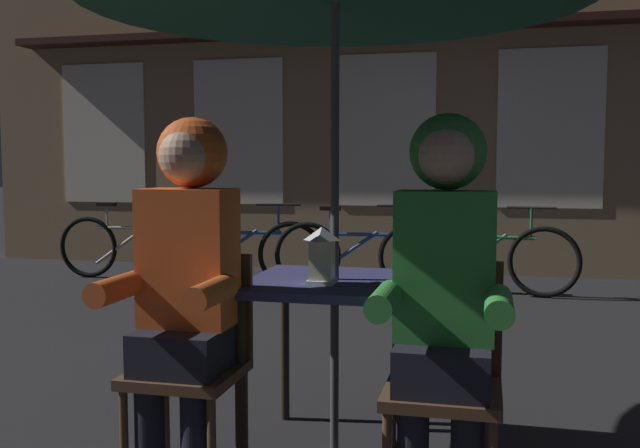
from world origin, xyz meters
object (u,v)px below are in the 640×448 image
at_px(bicycle_nearest, 132,246).
at_px(chair_right, 444,370).
at_px(person_right_hooded, 445,273).
at_px(bicycle_fourth, 487,258).
at_px(person_left_hooded, 186,264).
at_px(cafe_table, 335,303).
at_px(lantern, 322,254).
at_px(chair_left, 193,354).
at_px(bicycle_second, 240,252).
at_px(bicycle_third, 359,255).

bearing_deg(bicycle_nearest, chair_right, -50.63).
distance_m(person_right_hooded, bicycle_fourth, 4.33).
height_order(person_left_hooded, bicycle_nearest, person_left_hooded).
xyz_separation_m(cafe_table, bicycle_fourth, (0.62, 3.88, -0.29)).
bearing_deg(person_left_hooded, person_right_hooded, 0.00).
bearing_deg(lantern, bicycle_fourth, 80.82).
bearing_deg(chair_left, bicycle_second, 107.52).
distance_m(bicycle_second, bicycle_third, 1.19).
distance_m(chair_right, bicycle_third, 4.34).
distance_m(cafe_table, person_left_hooded, 0.67).
bearing_deg(bicycle_fourth, bicycle_second, -176.40).
bearing_deg(person_right_hooded, chair_left, 176.61).
distance_m(bicycle_nearest, bicycle_second, 1.30).
bearing_deg(bicycle_third, person_left_hooded, -88.58).
bearing_deg(cafe_table, lantern, -102.50).
bearing_deg(bicycle_nearest, person_right_hooded, -51.00).
distance_m(bicycle_nearest, bicycle_third, 2.48).
height_order(lantern, person_right_hooded, person_right_hooded).
xyz_separation_m(chair_right, person_left_hooded, (-0.96, -0.06, 0.36)).
xyz_separation_m(lantern, bicycle_second, (-1.75, 3.84, -0.51)).
relative_size(person_right_hooded, bicycle_third, 0.83).
bearing_deg(chair_left, cafe_table, 37.55).
height_order(person_left_hooded, bicycle_third, person_left_hooded).
relative_size(person_right_hooded, bicycle_second, 0.84).
xyz_separation_m(cafe_table, person_right_hooded, (0.48, -0.43, 0.21)).
height_order(chair_left, person_right_hooded, person_right_hooded).
bearing_deg(bicycle_second, bicycle_third, 5.13).
relative_size(chair_left, bicycle_fourth, 0.52).
relative_size(lantern, bicycle_second, 0.14).
distance_m(bicycle_third, bicycle_fourth, 1.21).
relative_size(person_left_hooded, bicycle_second, 0.84).
height_order(chair_right, person_right_hooded, person_right_hooded).
distance_m(cafe_table, bicycle_fourth, 3.94).
bearing_deg(bicycle_fourth, chair_left, -104.52).
relative_size(person_left_hooded, bicycle_nearest, 0.83).
bearing_deg(bicycle_third, chair_left, -88.56).
bearing_deg(bicycle_second, chair_left, -72.48).
xyz_separation_m(bicycle_second, bicycle_third, (1.19, 0.11, 0.00)).
xyz_separation_m(person_left_hooded, bicycle_second, (-1.29, 4.15, -0.50)).
distance_m(chair_right, person_left_hooded, 1.03).
relative_size(chair_right, bicycle_second, 0.52).
bearing_deg(bicycle_nearest, bicycle_fourth, -1.06).
distance_m(person_left_hooded, bicycle_third, 4.29).
bearing_deg(bicycle_third, bicycle_second, -174.87).
height_order(bicycle_second, bicycle_fourth, same).
relative_size(cafe_table, person_right_hooded, 0.53).
distance_m(chair_right, bicycle_fourth, 4.25).
distance_m(person_right_hooded, bicycle_nearest, 5.64).
distance_m(cafe_table, bicycle_second, 4.14).
distance_m(chair_right, bicycle_nearest, 5.58).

